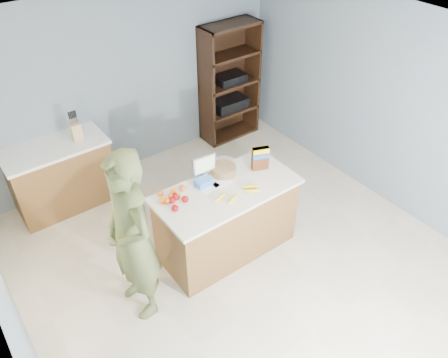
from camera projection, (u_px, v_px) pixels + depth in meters
floor at (242, 263)px, 4.98m from camera, size 4.50×5.00×0.02m
walls at (247, 142)px, 3.96m from camera, size 4.52×5.02×2.51m
counter_peninsula at (227, 222)px, 4.91m from camera, size 1.56×0.76×0.90m
back_cabinet at (61, 176)px, 5.53m from camera, size 1.24×0.62×0.90m
shelving_unit at (228, 84)px, 6.66m from camera, size 0.90×0.40×1.80m
person at (131, 239)px, 3.99m from camera, size 0.48×0.70×1.87m
knife_block at (76, 131)px, 5.30m from camera, size 0.12×0.10×0.31m
envelopes at (216, 185)px, 4.66m from camera, size 0.39×0.15×0.00m
bananas at (239, 193)px, 4.52m from camera, size 0.54×0.23×0.04m
apples at (177, 201)px, 4.41m from camera, size 0.23×0.22×0.07m
oranges at (171, 195)px, 4.48m from camera, size 0.33×0.21×0.06m
blue_carton at (203, 182)px, 4.64m from camera, size 0.19×0.13×0.08m
salad_bowl at (224, 169)px, 4.80m from camera, size 0.30×0.30×0.13m
tv at (204, 165)px, 4.68m from camera, size 0.28×0.12×0.28m
cereal_box at (260, 157)px, 4.80m from camera, size 0.20×0.13×0.28m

